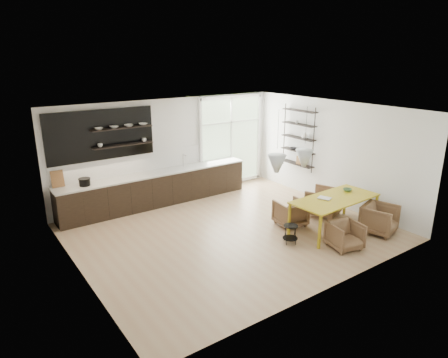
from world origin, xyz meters
TOP-DOWN VIEW (x-y plane):
  - room at (0.58, 1.10)m, footprint 7.02×6.01m
  - kitchen_run at (-0.70, 2.69)m, footprint 5.54×0.69m
  - right_shelving at (3.36, 1.17)m, footprint 0.26×1.22m
  - dining_table at (2.10, -1.33)m, footprint 2.26×1.09m
  - armchair_back_left at (1.45, -0.53)m, footprint 0.78×0.79m
  - armchair_back_right at (2.60, -0.57)m, footprint 1.01×1.02m
  - armchair_front_left at (1.54, -2.12)m, footprint 0.77×0.78m
  - armchair_front_right at (2.85, -2.07)m, footprint 0.92×0.94m
  - wire_stool at (0.74, -1.26)m, footprint 0.34×0.34m
  - table_book at (1.75, -1.25)m, footprint 0.31×0.35m
  - table_bowl at (2.74, -1.17)m, footprint 0.27×0.27m

SIDE VIEW (x-z plane):
  - wire_stool at x=0.74m, z-range 0.06..0.49m
  - armchair_front_left at x=1.54m, z-range 0.00..0.60m
  - armchair_back_left at x=1.45m, z-range 0.00..0.64m
  - armchair_front_right at x=2.85m, z-range 0.00..0.69m
  - armchair_back_right at x=2.60m, z-range 0.00..0.73m
  - kitchen_run at x=-0.70m, z-range -0.78..1.97m
  - dining_table at x=2.10m, z-range 0.35..1.16m
  - table_book at x=1.75m, z-range 0.81..0.84m
  - table_bowl at x=2.74m, z-range 0.81..0.88m
  - room at x=0.58m, z-range 0.00..2.92m
  - right_shelving at x=3.36m, z-range 0.70..2.60m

